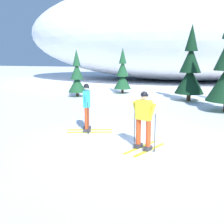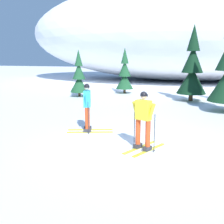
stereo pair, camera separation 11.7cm
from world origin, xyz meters
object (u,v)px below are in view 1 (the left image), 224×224
object	(u,v)px
pine_tree_far_left	(77,77)
pine_tree_left	(123,74)
skier_yellow_jacket	(144,119)
pine_tree_center_left	(190,69)
skier_cyan_jacket	(87,106)

from	to	relation	value
pine_tree_far_left	pine_tree_left	world-z (taller)	pine_tree_left
skier_yellow_jacket	pine_tree_far_left	bearing A→B (deg)	124.25
pine_tree_left	pine_tree_center_left	distance (m)	5.46
skier_yellow_jacket	pine_tree_far_left	size ratio (longest dim) A/B	0.55
skier_yellow_jacket	pine_tree_far_left	distance (m)	11.59
skier_yellow_jacket	pine_tree_center_left	size ratio (longest dim) A/B	0.38
skier_cyan_jacket	pine_tree_left	size ratio (longest dim) A/B	0.53
skier_yellow_jacket	pine_tree_left	xyz separation A→B (m)	(-4.02, 12.28, 0.48)
pine_tree_far_left	pine_tree_center_left	xyz separation A→B (m)	(7.45, 0.45, 0.61)
skier_cyan_jacket	skier_yellow_jacket	size ratio (longest dim) A/B	1.01
skier_yellow_jacket	pine_tree_left	size ratio (longest dim) A/B	0.52
skier_yellow_jacket	pine_tree_left	world-z (taller)	pine_tree_left
skier_yellow_jacket	pine_tree_center_left	xyz separation A→B (m)	(0.92, 10.03, 1.02)
skier_cyan_jacket	pine_tree_center_left	bearing A→B (deg)	69.00
pine_tree_left	pine_tree_center_left	world-z (taller)	pine_tree_center_left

